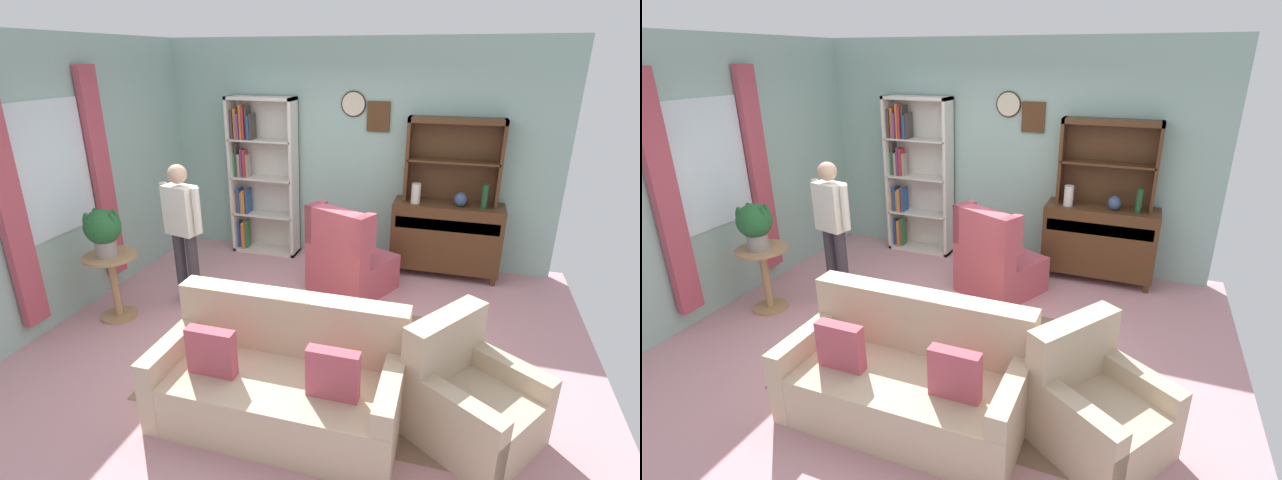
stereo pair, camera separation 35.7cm
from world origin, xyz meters
TOP-DOWN VIEW (x-y plane):
  - ground_plane at (0.00, 0.00)m, footprint 5.40×4.60m
  - wall_back at (0.00, 2.13)m, footprint 5.00×0.09m
  - wall_left at (-2.52, -0.03)m, footprint 0.16×4.20m
  - area_rug at (0.20, -0.30)m, footprint 2.57×1.98m
  - bookshelf at (-1.27, 1.95)m, footprint 0.90×0.30m
  - sideboard at (1.22, 1.86)m, footprint 1.30×0.45m
  - sideboard_hutch at (1.22, 1.97)m, footprint 1.10×0.26m
  - vase_tall at (0.83, 1.78)m, footprint 0.11×0.11m
  - vase_round at (1.35, 1.79)m, footprint 0.15×0.15m
  - bottle_wine at (1.61, 1.77)m, footprint 0.07×0.07m
  - couch_floral at (0.17, -1.10)m, footprint 1.80×0.85m
  - armchair_floral at (1.53, -0.90)m, footprint 1.07×1.06m
  - wingback_chair at (0.19, 1.04)m, footprint 1.05×1.06m
  - plant_stand at (-1.99, -0.20)m, footprint 0.52×0.52m
  - potted_plant_large at (-1.99, -0.23)m, footprint 0.35×0.35m
  - person_reading at (-1.44, 0.30)m, footprint 0.53×0.27m

SIDE VIEW (x-z plane):
  - ground_plane at x=0.00m, z-range -0.02..0.00m
  - area_rug at x=0.20m, z-range 0.00..0.01m
  - armchair_floral at x=1.53m, z-range -0.15..0.73m
  - couch_floral at x=0.17m, z-range -0.14..0.76m
  - wingback_chair at x=0.19m, z-range -0.14..0.91m
  - plant_stand at x=-1.99m, z-range 0.08..0.79m
  - sideboard at x=1.22m, z-range 0.05..0.97m
  - person_reading at x=-1.44m, z-range 0.13..1.69m
  - potted_plant_large at x=-1.99m, z-range 0.75..1.24m
  - vase_round at x=1.35m, z-range 0.92..1.09m
  - vase_tall at x=0.83m, z-range 0.92..1.16m
  - bottle_wine at x=1.61m, z-range 0.92..1.21m
  - bookshelf at x=-1.27m, z-range 0.03..2.13m
  - wall_left at x=-2.52m, z-range 0.00..2.80m
  - wall_back at x=0.00m, z-range 0.01..2.81m
  - sideboard_hutch at x=1.22m, z-range 1.06..2.06m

